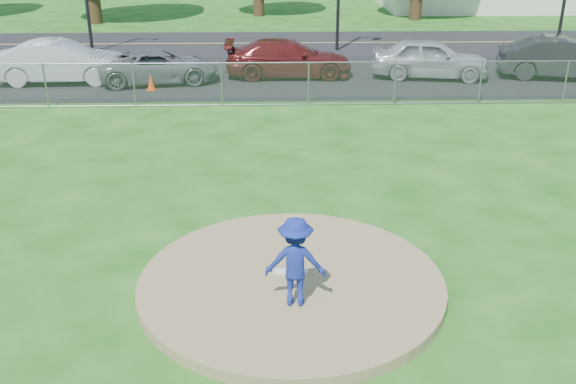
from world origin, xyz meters
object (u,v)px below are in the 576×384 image
traffic_cone (151,82)px  parked_car_charcoal (563,58)px  parked_car_gray (158,67)px  parked_car_pearl (430,58)px  parked_car_darkred (288,58)px  pitcher (295,262)px  parked_car_white (61,62)px

traffic_cone → parked_car_charcoal: bearing=5.1°
traffic_cone → parked_car_gray: parked_car_gray is taller
parked_car_gray → parked_car_pearl: parked_car_pearl is taller
parked_car_gray → parked_car_darkred: (5.15, 0.93, 0.11)m
traffic_cone → parked_car_pearl: bearing=8.8°
parked_car_gray → parked_car_pearl: bearing=-97.8°
pitcher → traffic_cone: size_ratio=2.55×
parked_car_darkred → parked_car_pearl: (5.73, -0.38, 0.05)m
parked_car_darkred → parked_car_pearl: 5.75m
parked_car_darkred → parked_car_charcoal: 11.07m
parked_car_pearl → parked_car_charcoal: (5.32, -0.25, 0.02)m
parked_car_charcoal → parked_car_white: bearing=102.8°
parked_car_white → parked_car_gray: (3.81, -0.12, -0.19)m
parked_car_gray → parked_car_charcoal: bearing=-99.7°
pitcher → parked_car_gray: pitcher is taller
parked_car_white → traffic_cone: bearing=-111.4°
traffic_cone → parked_car_darkred: parked_car_darkred is taller
pitcher → parked_car_charcoal: size_ratio=0.31×
parked_car_white → parked_car_pearl: size_ratio=1.07×
traffic_cone → parked_car_gray: bearing=84.1°
traffic_cone → parked_car_darkred: bearing=21.7°
parked_car_darkred → parked_car_white: bearing=94.9°
parked_car_gray → traffic_cone: bearing=163.4°
parked_car_pearl → parked_car_white: bearing=101.0°
traffic_cone → parked_car_darkred: size_ratio=0.12×
pitcher → parked_car_darkred: size_ratio=0.30×
parked_car_darkred → parked_car_pearl: bearing=-94.1°
traffic_cone → parked_car_charcoal: 16.39m
parked_car_gray → parked_car_charcoal: size_ratio=0.92×
parked_car_darkred → parked_car_charcoal: bearing=-93.6°
pitcher → parked_car_gray: 16.89m
parked_car_charcoal → traffic_cone: bearing=107.5°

